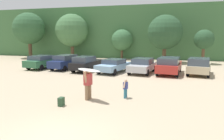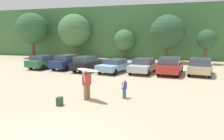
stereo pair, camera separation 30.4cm
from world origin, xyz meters
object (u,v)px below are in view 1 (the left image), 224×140
parked_car_navy (66,62)px  parked_car_silver (142,65)px  parked_car_champagne (199,66)px  parked_car_black (87,63)px  parked_car_forest_green (44,61)px  person_adult (88,82)px  parked_car_red (169,65)px  parked_car_sky_blue (114,65)px  surfboard_white (89,70)px  person_child (126,87)px  backpack_dropped (61,102)px

parked_car_navy → parked_car_silver: parked_car_navy is taller
parked_car_champagne → parked_car_black: bearing=103.5°
parked_car_forest_green → parked_car_silver: size_ratio=1.11×
parked_car_black → parked_car_champagne: 11.04m
parked_car_navy → person_adult: size_ratio=2.52×
parked_car_red → parked_car_champagne: bearing=-76.9°
person_adult → parked_car_sky_blue: bearing=-71.6°
person_adult → parked_car_champagne: bearing=-112.8°
parked_car_navy → person_adult: person_adult is taller
parked_car_sky_blue → surfboard_white: surfboard_white is taller
person_adult → parked_car_navy: bearing=-44.2°
parked_car_black → person_child: parked_car_black is taller
parked_car_silver → person_child: (0.16, -8.89, -0.13)m
parked_car_red → backpack_dropped: size_ratio=10.94×
person_child → parked_car_red: bearing=-92.8°
parked_car_forest_green → parked_car_sky_blue: 8.41m
parked_car_silver → parked_car_black: bearing=100.7°
parked_car_navy → backpack_dropped: bearing=-145.2°
parked_car_sky_blue → parked_car_silver: (2.82, 0.40, 0.05)m
parked_car_silver → parked_car_red: 2.56m
parked_car_forest_green → backpack_dropped: parked_car_forest_green is taller
parked_car_sky_blue → parked_car_forest_green: bearing=98.6°
parked_car_black → parked_car_forest_green: bearing=91.8°
person_adult → parked_car_black: bearing=-55.1°
parked_car_champagne → person_adult: 12.30m
parked_car_sky_blue → parked_car_champagne: 8.11m
parked_car_red → parked_car_forest_green: bearing=95.6°
parked_car_forest_green → parked_car_sky_blue: size_ratio=1.05×
parked_car_black → parked_car_silver: parked_car_black is taller
parked_car_navy → person_child: parked_car_navy is taller
parked_car_black → parked_car_sky_blue: size_ratio=1.04×
parked_car_red → parked_car_silver: bearing=97.1°
parked_car_sky_blue → parked_car_red: size_ratio=0.95×
parked_car_silver → parked_car_champagne: 5.26m
person_child → surfboard_white: 2.37m
parked_car_champagne → backpack_dropped: size_ratio=9.79×
parked_car_forest_green → parked_car_black: 5.46m
parked_car_silver → person_adult: 9.90m
person_adult → person_child: bearing=-144.8°
parked_car_silver → surfboard_white: (-1.75, -9.79, 0.95)m
parked_car_forest_green → person_adult: size_ratio=2.79×
parked_car_champagne → backpack_dropped: (-8.00, -11.51, -0.63)m
parked_car_forest_green → parked_car_champagne: bearing=-82.0°
parked_car_red → person_adult: size_ratio=2.79×
person_adult → backpack_dropped: bearing=69.9°
parked_car_silver → person_adult: (-1.83, -9.73, 0.24)m
parked_car_sky_blue → parked_car_silver: bearing=-69.0°
parked_car_forest_green → parked_car_champagne: 16.46m
parked_car_sky_blue → parked_car_champagne: (8.07, 0.74, 0.14)m
parked_car_forest_green → person_child: size_ratio=4.40×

